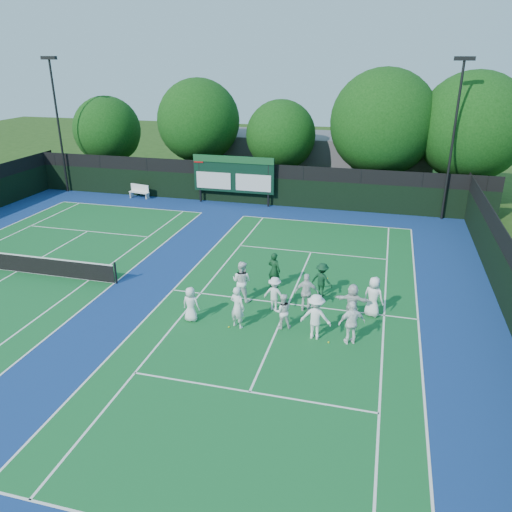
% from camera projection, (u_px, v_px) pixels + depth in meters
% --- Properties ---
extents(ground, '(120.00, 120.00, 0.00)m').
position_uv_depth(ground, '(284.00, 315.00, 21.06)').
color(ground, '#1E3C10').
rests_on(ground, ground).
extents(court_apron, '(34.00, 32.00, 0.01)m').
position_uv_depth(court_apron, '(163.00, 289.00, 23.38)').
color(court_apron, navy).
rests_on(court_apron, ground).
extents(near_court, '(11.05, 23.85, 0.01)m').
position_uv_depth(near_court, '(288.00, 304.00, 21.96)').
color(near_court, '#125A26').
rests_on(near_court, ground).
extents(left_court, '(11.05, 23.85, 0.01)m').
position_uv_depth(left_court, '(17.00, 271.00, 25.27)').
color(left_court, '#125A26').
rests_on(left_court, ground).
extents(back_fence, '(34.00, 0.08, 3.00)m').
position_uv_depth(back_fence, '(248.00, 186.00, 36.32)').
color(back_fence, black).
rests_on(back_fence, ground).
extents(scoreboard, '(6.00, 0.21, 3.55)m').
position_uv_depth(scoreboard, '(233.00, 175.00, 35.88)').
color(scoreboard, black).
rests_on(scoreboard, ground).
extents(clubhouse, '(18.00, 6.00, 4.00)m').
position_uv_depth(clubhouse, '(319.00, 159.00, 42.31)').
color(clubhouse, '#56565B').
rests_on(clubhouse, ground).
extents(light_pole_left, '(1.20, 0.30, 10.12)m').
position_uv_depth(light_pole_left, '(56.00, 110.00, 37.75)').
color(light_pole_left, black).
rests_on(light_pole_left, ground).
extents(light_pole_right, '(1.20, 0.30, 10.12)m').
position_uv_depth(light_pole_right, '(455.00, 122.00, 31.01)').
color(light_pole_right, black).
rests_on(light_pole_right, ground).
extents(tennis_net, '(11.30, 0.10, 1.10)m').
position_uv_depth(tennis_net, '(16.00, 263.00, 25.09)').
color(tennis_net, black).
rests_on(tennis_net, ground).
extents(bench, '(1.70, 0.77, 1.04)m').
position_uv_depth(bench, '(140.00, 191.00, 38.06)').
color(bench, silver).
rests_on(bench, ground).
extents(tree_a, '(5.49, 5.49, 7.15)m').
position_uv_depth(tree_a, '(109.00, 132.00, 41.52)').
color(tree_a, '#311F0D').
rests_on(tree_a, ground).
extents(tree_b, '(6.45, 6.45, 8.63)m').
position_uv_depth(tree_b, '(201.00, 123.00, 39.23)').
color(tree_b, '#311F0D').
rests_on(tree_b, ground).
extents(tree_c, '(5.29, 5.29, 7.17)m').
position_uv_depth(tree_c, '(283.00, 137.00, 37.98)').
color(tree_c, '#311F0D').
rests_on(tree_c, ground).
extents(tree_d, '(7.60, 7.60, 9.48)m').
position_uv_depth(tree_d, '(385.00, 125.00, 35.80)').
color(tree_d, '#311F0D').
rests_on(tree_d, ground).
extents(tree_e, '(7.50, 7.50, 9.35)m').
position_uv_depth(tree_e, '(474.00, 130.00, 34.42)').
color(tree_e, '#311F0D').
rests_on(tree_e, ground).
extents(tennis_ball_0, '(0.07, 0.07, 0.07)m').
position_uv_depth(tennis_ball_0, '(229.00, 327.00, 20.04)').
color(tennis_ball_0, '#CDD318').
rests_on(tennis_ball_0, ground).
extents(tennis_ball_3, '(0.07, 0.07, 0.07)m').
position_uv_depth(tennis_ball_3, '(244.00, 281.00, 24.15)').
color(tennis_ball_3, '#CDD318').
rests_on(tennis_ball_3, ground).
extents(tennis_ball_4, '(0.07, 0.07, 0.07)m').
position_uv_depth(tennis_ball_4, '(327.00, 278.00, 24.40)').
color(tennis_ball_4, '#CDD318').
rests_on(tennis_ball_4, ground).
extents(tennis_ball_5, '(0.07, 0.07, 0.07)m').
position_uv_depth(tennis_ball_5, '(329.00, 342.00, 18.98)').
color(tennis_ball_5, '#CDD318').
rests_on(tennis_ball_5, ground).
extents(player_front_0, '(0.77, 0.54, 1.49)m').
position_uv_depth(player_front_0, '(191.00, 304.00, 20.34)').
color(player_front_0, white).
rests_on(player_front_0, ground).
extents(player_front_1, '(0.76, 0.63, 1.79)m').
position_uv_depth(player_front_1, '(237.00, 307.00, 19.79)').
color(player_front_1, white).
rests_on(player_front_1, ground).
extents(player_front_2, '(0.86, 0.76, 1.49)m').
position_uv_depth(player_front_2, '(283.00, 311.00, 19.80)').
color(player_front_2, white).
rests_on(player_front_2, ground).
extents(player_front_3, '(1.23, 0.75, 1.84)m').
position_uv_depth(player_front_3, '(316.00, 317.00, 19.01)').
color(player_front_3, white).
rests_on(player_front_3, ground).
extents(player_front_4, '(1.12, 0.82, 1.76)m').
position_uv_depth(player_front_4, '(352.00, 323.00, 18.66)').
color(player_front_4, white).
rests_on(player_front_4, ground).
extents(player_back_0, '(1.03, 0.87, 1.86)m').
position_uv_depth(player_back_0, '(242.00, 281.00, 21.98)').
color(player_back_0, white).
rests_on(player_back_0, ground).
extents(player_back_1, '(1.06, 0.70, 1.53)m').
position_uv_depth(player_back_1, '(275.00, 294.00, 21.19)').
color(player_back_1, white).
rests_on(player_back_1, ground).
extents(player_back_2, '(1.05, 0.55, 1.71)m').
position_uv_depth(player_back_2, '(307.00, 293.00, 21.10)').
color(player_back_2, silver).
rests_on(player_back_2, ground).
extents(player_back_3, '(1.45, 0.49, 1.56)m').
position_uv_depth(player_back_3, '(352.00, 302.00, 20.48)').
color(player_back_3, silver).
rests_on(player_back_3, ground).
extents(player_back_4, '(1.00, 0.84, 1.75)m').
position_uv_depth(player_back_4, '(373.00, 297.00, 20.68)').
color(player_back_4, white).
rests_on(player_back_4, ground).
extents(coach_left, '(0.74, 0.61, 1.74)m').
position_uv_depth(coach_left, '(274.00, 270.00, 23.25)').
color(coach_left, '#0E361A').
rests_on(coach_left, ground).
extents(coach_right, '(1.17, 0.92, 1.58)m').
position_uv_depth(coach_right, '(322.00, 280.00, 22.45)').
color(coach_right, '#0E351D').
rests_on(coach_right, ground).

